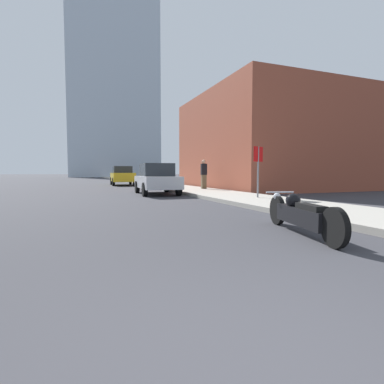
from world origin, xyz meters
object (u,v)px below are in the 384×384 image
at_px(parked_car_yellow, 122,176).
at_px(pedestrian, 204,174).
at_px(motorcycle, 300,214).
at_px(parked_car_silver, 157,179).
at_px(stop_sign, 258,163).

relative_size(parked_car_yellow, pedestrian, 2.60).
bearing_deg(motorcycle, parked_car_silver, 103.24).
distance_m(parked_car_yellow, stop_sign, 17.52).
bearing_deg(motorcycle, pedestrian, 88.19).
bearing_deg(pedestrian, parked_car_silver, -156.03).
bearing_deg(stop_sign, pedestrian, 85.76).
xyz_separation_m(parked_car_yellow, pedestrian, (3.51, -10.55, 0.21)).
bearing_deg(pedestrian, motorcycle, -105.14).
xyz_separation_m(motorcycle, parked_car_silver, (0.02, 11.02, 0.44)).
distance_m(motorcycle, pedestrian, 12.98).
xyz_separation_m(motorcycle, parked_car_yellow, (-0.12, 23.06, 0.50)).
relative_size(parked_car_silver, stop_sign, 2.14).
relative_size(parked_car_silver, parked_car_yellow, 0.94).
relative_size(parked_car_silver, pedestrian, 2.44).
height_order(stop_sign, pedestrian, stop_sign).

